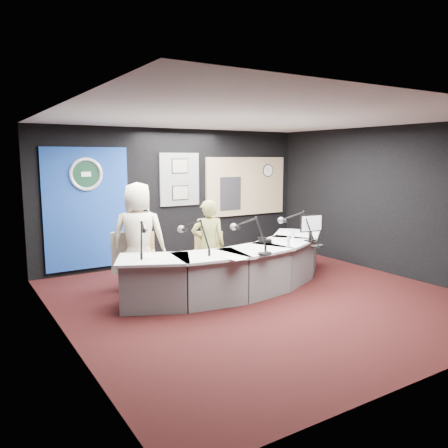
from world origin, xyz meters
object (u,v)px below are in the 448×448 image
armchair_right (208,259)px  armchair_left (139,262)px  person_woman (208,245)px  broadcast_desk (239,268)px  person_man (138,237)px

armchair_right → armchair_left: bearing=-178.6°
person_woman → armchair_left: bearing=-4.4°
broadcast_desk → armchair_right: bearing=149.3°
person_woman → broadcast_desk: bearing=175.1°
broadcast_desk → person_man: size_ratio=2.48×
armchair_right → person_man: (-1.00, 0.58, 0.38)m
armchair_left → person_woman: size_ratio=0.63×
broadcast_desk → person_man: person_man is taller
armchair_left → armchair_right: (1.00, -0.58, 0.04)m
armchair_right → person_woman: 0.24m
person_man → armchair_right: bearing=179.5°
person_man → person_woman: (1.00, -0.58, -0.14)m
armchair_left → armchair_right: 1.15m
broadcast_desk → armchair_left: size_ratio=4.66×
armchair_left → armchair_right: bearing=-3.1°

